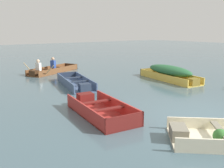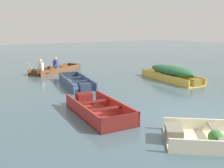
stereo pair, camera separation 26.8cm
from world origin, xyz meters
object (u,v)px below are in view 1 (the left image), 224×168
at_px(skiff_yellow_near_moored, 170,72).
at_px(rowboat_wooden_brown_with_crew, 51,70).
at_px(skiff_red_mid_moored, 99,109).
at_px(skiff_slate_blue_far_moored, 76,83).

xyz_separation_m(skiff_yellow_near_moored, rowboat_wooden_brown_with_crew, (-3.88, 5.56, -0.24)).
distance_m(skiff_red_mid_moored, rowboat_wooden_brown_with_crew, 7.91).
height_order(skiff_slate_blue_far_moored, rowboat_wooden_brown_with_crew, rowboat_wooden_brown_with_crew).
bearing_deg(skiff_yellow_near_moored, skiff_red_mid_moored, -159.51).
relative_size(skiff_red_mid_moored, rowboat_wooden_brown_with_crew, 0.80).
bearing_deg(skiff_slate_blue_far_moored, skiff_red_mid_moored, -109.06).
bearing_deg(rowboat_wooden_brown_with_crew, skiff_yellow_near_moored, -55.06).
xyz_separation_m(skiff_red_mid_moored, skiff_slate_blue_far_moored, (1.28, 3.69, -0.02)).
bearing_deg(skiff_red_mid_moored, skiff_slate_blue_far_moored, 70.94).
relative_size(skiff_yellow_near_moored, skiff_slate_blue_far_moored, 1.12).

